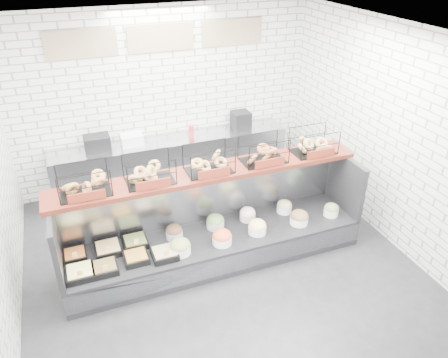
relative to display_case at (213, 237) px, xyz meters
name	(u,v)px	position (x,y,z in m)	size (l,w,h in m)	color
ground	(224,271)	(0.02, -0.34, -0.33)	(5.50, 5.50, 0.00)	black
room_shell	(206,110)	(0.02, 0.26, 1.73)	(5.02, 5.51, 3.01)	white
display_case	(213,237)	(0.00, 0.00, 0.00)	(4.00, 0.90, 1.20)	black
bagel_shelf	(209,163)	(0.02, 0.18, 1.05)	(4.10, 0.50, 0.40)	#3F140D
prep_counter	(173,162)	(0.02, 2.09, 0.14)	(4.00, 0.60, 1.20)	#93969B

